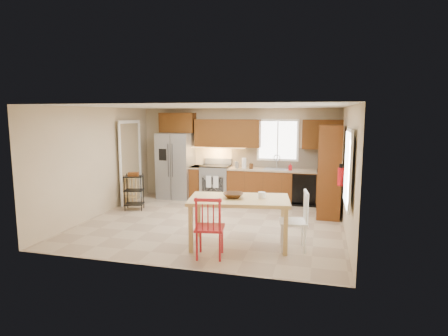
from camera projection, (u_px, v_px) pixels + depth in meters
floor at (213, 222)px, 8.15m from camera, size 5.50×5.50×0.00m
ceiling at (212, 106)px, 7.80m from camera, size 5.50×5.00×0.02m
wall_back at (238, 154)px, 10.37m from camera, size 5.50×0.02×2.50m
wall_front at (165, 188)px, 5.58m from camera, size 5.50×0.02×2.50m
wall_left at (99, 162)px, 8.66m from camera, size 0.02×5.00×2.50m
wall_right at (348, 171)px, 7.29m from camera, size 0.02×5.00×2.50m
refrigerator at (176, 166)px, 10.48m from camera, size 0.92×0.75×1.82m
range_stove at (216, 183)px, 10.32m from camera, size 0.76×0.63×0.92m
base_cabinet_narrow at (197, 182)px, 10.47m from camera, size 0.30×0.60×0.90m
base_cabinet_run at (283, 186)px, 9.88m from camera, size 2.92×0.60×0.90m
dishwasher at (304, 189)px, 9.46m from camera, size 0.60×0.02×0.78m
backsplash at (284, 158)px, 10.04m from camera, size 2.92×0.03×0.55m
upper_over_fridge at (178, 123)px, 10.50m from camera, size 1.00×0.35×0.55m
upper_left_block at (228, 133)px, 10.18m from camera, size 1.80×0.35×0.75m
upper_right_block at (322, 134)px, 9.56m from camera, size 1.00×0.35×0.75m
window_back at (278, 140)px, 10.02m from camera, size 1.12×0.04×1.12m
sink at (276, 171)px, 9.86m from camera, size 0.62×0.46×0.16m
undercab_glow at (217, 147)px, 10.29m from camera, size 1.60×0.30×0.01m
soap_bottle at (290, 167)px, 9.65m from camera, size 0.09×0.09×0.19m
paper_towel at (244, 163)px, 10.00m from camera, size 0.12×0.12×0.28m
canister_steel at (237, 165)px, 10.06m from camera, size 0.11×0.11×0.18m
canister_wood at (251, 166)px, 9.93m from camera, size 0.10×0.10×0.14m
pantry at (329, 171)px, 8.55m from camera, size 0.50×0.95×2.10m
fire_extinguisher at (341, 177)px, 7.49m from camera, size 0.12×0.12×0.36m
window_right at (348, 169)px, 6.18m from camera, size 0.04×1.02×1.32m
doorway at (130, 163)px, 9.91m from camera, size 0.04×0.95×2.10m
dining_table at (239, 222)px, 6.67m from camera, size 1.89×1.25×0.86m
chair_red at (210, 227)px, 6.13m from camera, size 0.55×0.55×1.03m
chair_white at (293, 221)px, 6.47m from camera, size 0.55×0.55×1.03m
table_bowl at (233, 198)px, 6.64m from camera, size 0.41×0.41×0.09m
table_jar at (262, 196)px, 6.62m from camera, size 0.17×0.17×0.17m
bar_stool at (131, 191)px, 9.67m from camera, size 0.40×0.40×0.76m
utility_cart at (134, 192)px, 9.18m from camera, size 0.52×0.45×0.88m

